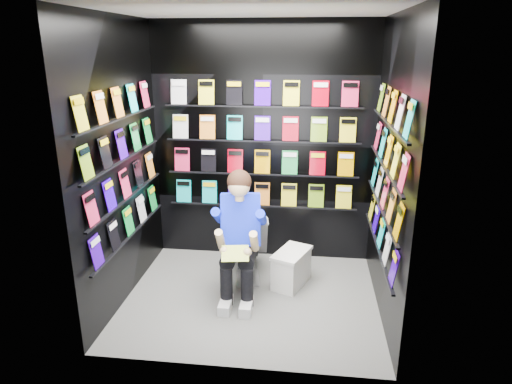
# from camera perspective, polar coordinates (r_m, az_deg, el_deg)

# --- Properties ---
(floor) EXTENTS (2.40, 2.40, 0.00)m
(floor) POSITION_cam_1_polar(r_m,az_deg,el_deg) (4.53, -0.60, -13.14)
(floor) COLOR #5E5E5C
(floor) RESTS_ON ground
(ceiling) EXTENTS (2.40, 2.40, 0.00)m
(ceiling) POSITION_cam_1_polar(r_m,az_deg,el_deg) (3.89, -0.74, 21.78)
(ceiling) COLOR white
(ceiling) RESTS_ON floor
(wall_back) EXTENTS (2.40, 0.04, 2.60)m
(wall_back) POSITION_cam_1_polar(r_m,az_deg,el_deg) (4.98, 0.84, 5.90)
(wall_back) COLOR black
(wall_back) RESTS_ON floor
(wall_front) EXTENTS (2.40, 0.04, 2.60)m
(wall_front) POSITION_cam_1_polar(r_m,az_deg,el_deg) (3.07, -3.09, -1.83)
(wall_front) COLOR black
(wall_front) RESTS_ON floor
(wall_left) EXTENTS (0.04, 2.00, 2.60)m
(wall_left) POSITION_cam_1_polar(r_m,az_deg,el_deg) (4.34, -16.61, 3.32)
(wall_left) COLOR black
(wall_left) RESTS_ON floor
(wall_right) EXTENTS (0.04, 2.00, 2.60)m
(wall_right) POSITION_cam_1_polar(r_m,az_deg,el_deg) (4.05, 16.45, 2.31)
(wall_right) COLOR black
(wall_right) RESTS_ON floor
(comics_back) EXTENTS (2.10, 0.06, 1.37)m
(comics_back) POSITION_cam_1_polar(r_m,az_deg,el_deg) (4.95, 0.80, 5.88)
(comics_back) COLOR orange
(comics_back) RESTS_ON wall_back
(comics_left) EXTENTS (0.06, 1.70, 1.37)m
(comics_left) POSITION_cam_1_polar(r_m,az_deg,el_deg) (4.32, -16.25, 3.37)
(comics_left) COLOR orange
(comics_left) RESTS_ON wall_left
(comics_right) EXTENTS (0.06, 1.70, 1.37)m
(comics_right) POSITION_cam_1_polar(r_m,az_deg,el_deg) (4.04, 16.04, 2.40)
(comics_right) COLOR orange
(comics_right) RESTS_ON wall_right
(toilet) EXTENTS (0.53, 0.80, 0.73)m
(toilet) POSITION_cam_1_polar(r_m,az_deg,el_deg) (4.82, -1.17, -6.24)
(toilet) COLOR white
(toilet) RESTS_ON floor
(longbox) EXTENTS (0.40, 0.51, 0.34)m
(longbox) POSITION_cam_1_polar(r_m,az_deg,el_deg) (4.70, 4.44, -9.63)
(longbox) COLOR white
(longbox) RESTS_ON floor
(longbox_lid) EXTENTS (0.43, 0.54, 0.03)m
(longbox_lid) POSITION_cam_1_polar(r_m,az_deg,el_deg) (4.62, 4.49, -7.60)
(longbox_lid) COLOR white
(longbox_lid) RESTS_ON longbox
(reader) EXTENTS (0.61, 0.80, 1.35)m
(reader) POSITION_cam_1_polar(r_m,az_deg,el_deg) (4.32, -1.90, -3.54)
(reader) COLOR #0417DA
(reader) RESTS_ON toilet
(held_comic) EXTENTS (0.26, 0.18, 0.10)m
(held_comic) POSITION_cam_1_polar(r_m,az_deg,el_deg) (4.07, -2.62, -7.67)
(held_comic) COLOR green
(held_comic) RESTS_ON reader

